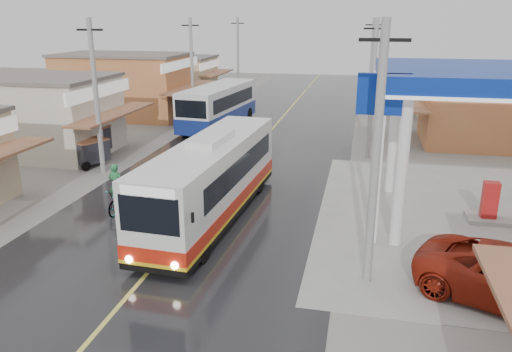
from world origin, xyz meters
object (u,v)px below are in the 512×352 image
(second_bus, at_px, (218,106))
(cyclist, at_px, (119,196))
(tricycle_near, at_px, (91,151))
(coach_bus, at_px, (213,179))
(tricycle_far, at_px, (91,140))

(second_bus, height_order, cyclist, second_bus)
(cyclist, relative_size, tricycle_near, 0.96)
(coach_bus, xyz_separation_m, tricycle_near, (-8.90, 5.82, -0.83))
(second_bus, height_order, tricycle_near, second_bus)
(cyclist, bearing_deg, coach_bus, 2.87)
(coach_bus, relative_size, cyclist, 5.13)
(cyclist, relative_size, tricycle_far, 0.90)
(cyclist, bearing_deg, tricycle_near, 127.57)
(second_bus, distance_m, cyclist, 17.24)
(second_bus, relative_size, tricycle_near, 4.28)
(tricycle_near, height_order, tricycle_far, tricycle_far)
(second_bus, xyz_separation_m, tricycle_far, (-5.22, -9.21, -0.71))
(second_bus, relative_size, tricycle_far, 4.02)
(coach_bus, relative_size, second_bus, 1.15)
(tricycle_near, bearing_deg, coach_bus, -10.12)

